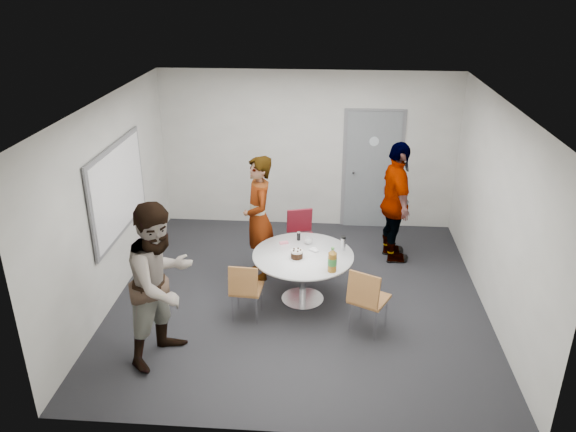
# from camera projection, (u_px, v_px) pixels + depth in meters

# --- Properties ---
(floor) EXTENTS (5.00, 5.00, 0.00)m
(floor) POSITION_uv_depth(u_px,v_px,m) (299.00, 297.00, 7.78)
(floor) COLOR black
(floor) RESTS_ON ground
(ceiling) EXTENTS (5.00, 5.00, 0.00)m
(ceiling) POSITION_uv_depth(u_px,v_px,m) (301.00, 103.00, 6.70)
(ceiling) COLOR silver
(ceiling) RESTS_ON wall_back
(wall_back) EXTENTS (5.00, 0.00, 5.00)m
(wall_back) POSITION_uv_depth(u_px,v_px,m) (308.00, 150.00, 9.53)
(wall_back) COLOR #B8B7AF
(wall_back) RESTS_ON floor
(wall_left) EXTENTS (0.00, 5.00, 5.00)m
(wall_left) POSITION_uv_depth(u_px,v_px,m) (111.00, 202.00, 7.41)
(wall_left) COLOR #B8B7AF
(wall_left) RESTS_ON floor
(wall_right) EXTENTS (0.00, 5.00, 5.00)m
(wall_right) POSITION_uv_depth(u_px,v_px,m) (497.00, 213.00, 7.07)
(wall_right) COLOR #B8B7AF
(wall_right) RESTS_ON floor
(wall_front) EXTENTS (5.00, 0.00, 5.00)m
(wall_front) POSITION_uv_depth(u_px,v_px,m) (284.00, 316.00, 4.96)
(wall_front) COLOR #B8B7AF
(wall_front) RESTS_ON floor
(door) EXTENTS (1.02, 0.17, 2.12)m
(door) POSITION_uv_depth(u_px,v_px,m) (372.00, 170.00, 9.56)
(door) COLOR slate
(door) RESTS_ON wall_back
(whiteboard) EXTENTS (0.04, 1.90, 1.25)m
(whiteboard) POSITION_uv_depth(u_px,v_px,m) (118.00, 189.00, 7.55)
(whiteboard) COLOR slate
(whiteboard) RESTS_ON wall_left
(table) EXTENTS (1.35, 1.35, 1.03)m
(table) POSITION_uv_depth(u_px,v_px,m) (305.00, 261.00, 7.45)
(table) COLOR white
(table) RESTS_ON floor
(chair_near_left) EXTENTS (0.41, 0.45, 0.82)m
(chair_near_left) POSITION_uv_depth(u_px,v_px,m) (245.00, 287.00, 7.08)
(chair_near_left) COLOR brown
(chair_near_left) RESTS_ON floor
(chair_near_right) EXTENTS (0.58, 0.60, 0.88)m
(chair_near_right) POSITION_uv_depth(u_px,v_px,m) (367.00, 296.00, 6.79)
(chair_near_right) COLOR brown
(chair_near_right) RESTS_ON floor
(chair_far) EXTENTS (0.50, 0.53, 0.85)m
(chair_far) POSITION_uv_depth(u_px,v_px,m) (301.00, 232.00, 8.51)
(chair_far) COLOR maroon
(chair_far) RESTS_ON floor
(person_main) EXTENTS (0.61, 0.77, 1.83)m
(person_main) POSITION_uv_depth(u_px,v_px,m) (259.00, 218.00, 7.98)
(person_main) COLOR #A5C6EA
(person_main) RESTS_ON floor
(person_left) EXTENTS (1.08, 1.17, 1.92)m
(person_left) POSITION_uv_depth(u_px,v_px,m) (162.00, 283.00, 6.24)
(person_left) COLOR white
(person_left) RESTS_ON floor
(person_right) EXTENTS (0.63, 1.16, 1.89)m
(person_right) POSITION_uv_depth(u_px,v_px,m) (396.00, 203.00, 8.45)
(person_right) COLOR black
(person_right) RESTS_ON floor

